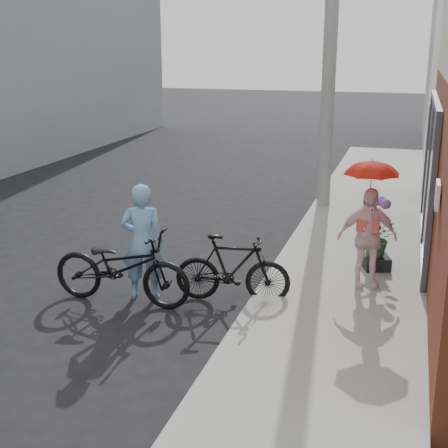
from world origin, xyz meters
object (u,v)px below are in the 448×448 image
at_px(officer, 143,242).
at_px(bike_right, 233,269).
at_px(bike_left, 121,267).
at_px(kimono_woman, 367,238).
at_px(planter, 376,262).
at_px(utility_pole, 330,42).

relative_size(officer, bike_right, 1.03).
distance_m(bike_left, kimono_woman, 3.46).
bearing_deg(planter, kimono_woman, -98.59).
distance_m(utility_pole, planter, 5.15).
distance_m(kimono_woman, planter, 0.99).
bearing_deg(officer, bike_left, 35.12).
relative_size(utility_pole, bike_left, 3.49).
bearing_deg(kimono_woman, utility_pole, 87.07).
relative_size(bike_left, bike_right, 1.25).
relative_size(bike_left, kimono_woman, 1.39).
distance_m(bike_left, planter, 3.92).
bearing_deg(utility_pole, bike_right, -95.35).
bearing_deg(utility_pole, planter, -70.09).
relative_size(kimono_woman, planter, 3.79).
xyz_separation_m(bike_left, bike_right, (1.45, 0.49, -0.04)).
height_order(officer, kimono_woman, officer).
bearing_deg(utility_pole, kimono_woman, -74.64).
relative_size(bike_right, kimono_woman, 1.11).
bearing_deg(planter, utility_pole, 109.91).
xyz_separation_m(bike_left, kimono_woman, (3.19, 1.32, 0.32)).
xyz_separation_m(officer, kimono_woman, (2.98, 1.06, 0.02)).
bearing_deg(bike_right, utility_pole, -13.34).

